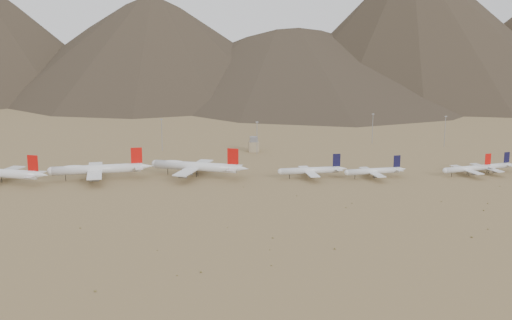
{
  "coord_description": "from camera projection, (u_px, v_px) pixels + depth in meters",
  "views": [
    {
      "loc": [
        -11.68,
        -381.17,
        95.89
      ],
      "look_at": [
        24.03,
        30.0,
        11.51
      ],
      "focal_mm": 45.0,
      "sensor_mm": 36.0,
      "label": 1
    }
  ],
  "objects": [
    {
      "name": "widebody_east",
      "position": [
        196.0,
        166.0,
        423.6
      ],
      "size": [
        64.94,
        51.91,
        20.24
      ],
      "rotation": [
        0.0,
        0.0,
        -0.36
      ],
      "color": "silver",
      "rests_on": "ground"
    },
    {
      "name": "mast_far_east",
      "position": [
        445.0,
        130.0,
        530.46
      ],
      "size": [
        2.0,
        0.6,
        25.7
      ],
      "color": "gray",
      "rests_on": "ground"
    },
    {
      "name": "narrowbody_a",
      "position": [
        312.0,
        170.0,
        420.28
      ],
      "size": [
        47.11,
        34.01,
        15.56
      ],
      "rotation": [
        0.0,
        0.0,
        0.09
      ],
      "color": "silver",
      "rests_on": "ground"
    },
    {
      "name": "desert_scrub",
      "position": [
        202.0,
        234.0,
        305.5
      ],
      "size": [
        428.61,
        175.77,
        0.92
      ],
      "color": "olive",
      "rests_on": "ground"
    },
    {
      "name": "narrowbody_b",
      "position": [
        375.0,
        171.0,
        420.08
      ],
      "size": [
        43.43,
        31.61,
        14.4
      ],
      "rotation": [
        0.0,
        0.0,
        0.15
      ],
      "color": "silver",
      "rests_on": "ground"
    },
    {
      "name": "ground",
      "position": [
        221.0,
        189.0,
        392.25
      ],
      "size": [
        3000.0,
        3000.0,
        0.0
      ],
      "primitive_type": "plane",
      "color": "#977D4E",
      "rests_on": "ground"
    },
    {
      "name": "widebody_centre",
      "position": [
        97.0,
        169.0,
        415.58
      ],
      "size": [
        67.07,
        52.13,
        20.0
      ],
      "rotation": [
        0.0,
        0.0,
        0.14
      ],
      "color": "silver",
      "rests_on": "ground"
    },
    {
      "name": "narrowbody_c",
      "position": [
        469.0,
        169.0,
        428.09
      ],
      "size": [
        41.08,
        30.25,
        13.8
      ],
      "rotation": [
        0.0,
        0.0,
        0.24
      ],
      "color": "silver",
      "rests_on": "ground"
    },
    {
      "name": "mast_centre",
      "position": [
        257.0,
        136.0,
        498.34
      ],
      "size": [
        2.0,
        0.6,
        25.7
      ],
      "color": "gray",
      "rests_on": "ground"
    },
    {
      "name": "mountain_ridge",
      "position": [
        205.0,
        1.0,
        1240.66
      ],
      "size": [
        4400.0,
        1000.0,
        300.0
      ],
      "color": "#433928",
      "rests_on": "ground"
    },
    {
      "name": "mast_east",
      "position": [
        373.0,
        127.0,
        545.43
      ],
      "size": [
        2.0,
        0.6,
        25.7
      ],
      "color": "gray",
      "rests_on": "ground"
    },
    {
      "name": "mast_west",
      "position": [
        162.0,
        133.0,
        513.47
      ],
      "size": [
        2.0,
        0.6,
        25.7
      ],
      "color": "gray",
      "rests_on": "ground"
    },
    {
      "name": "narrowbody_d",
      "position": [
        489.0,
        167.0,
        434.63
      ],
      "size": [
        40.01,
        29.56,
        13.5
      ],
      "rotation": [
        0.0,
        0.0,
        0.26
      ],
      "color": "silver",
      "rests_on": "ground"
    },
    {
      "name": "control_tower",
      "position": [
        254.0,
        145.0,
        510.85
      ],
      "size": [
        8.0,
        8.0,
        12.0
      ],
      "color": "gray",
      "rests_on": "ground"
    }
  ]
}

